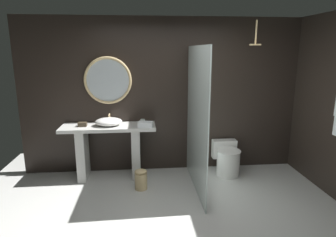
# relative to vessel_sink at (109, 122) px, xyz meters

# --- Properties ---
(ground_plane) EXTENTS (5.76, 5.76, 0.00)m
(ground_plane) POSITION_rel_vessel_sink_xyz_m (0.92, -1.58, -0.95)
(ground_plane) COLOR silver
(back_wall_panel) EXTENTS (4.80, 0.10, 2.60)m
(back_wall_panel) POSITION_rel_vessel_sink_xyz_m (0.92, 0.32, 0.35)
(back_wall_panel) COLOR black
(back_wall_panel) RESTS_ON ground_plane
(vanity_counter) EXTENTS (1.50, 0.50, 0.88)m
(vanity_counter) POSITION_rel_vessel_sink_xyz_m (-0.01, 0.00, -0.40)
(vanity_counter) COLOR silver
(vanity_counter) RESTS_ON ground_plane
(vessel_sink) EXTENTS (0.43, 0.35, 0.17)m
(vessel_sink) POSITION_rel_vessel_sink_xyz_m (0.00, 0.00, 0.00)
(vessel_sink) COLOR white
(vessel_sink) RESTS_ON vanity_counter
(tumbler_cup) EXTENTS (0.08, 0.08, 0.08)m
(tumbler_cup) POSITION_rel_vessel_sink_xyz_m (0.54, 0.05, -0.02)
(tumbler_cup) COLOR silver
(tumbler_cup) RESTS_ON vanity_counter
(tissue_box) EXTENTS (0.13, 0.11, 0.06)m
(tissue_box) POSITION_rel_vessel_sink_xyz_m (-0.41, -0.01, -0.03)
(tissue_box) COLOR #3D3323
(tissue_box) RESTS_ON vanity_counter
(round_wall_mirror) EXTENTS (0.78, 0.05, 0.78)m
(round_wall_mirror) POSITION_rel_vessel_sink_xyz_m (-0.01, 0.23, 0.63)
(round_wall_mirror) COLOR #D6B77F
(shower_glass_panel) EXTENTS (0.02, 1.54, 2.13)m
(shower_glass_panel) POSITION_rel_vessel_sink_xyz_m (1.33, -0.50, 0.12)
(shower_glass_panel) COLOR silver
(shower_glass_panel) RESTS_ON ground_plane
(rain_shower_head) EXTENTS (0.17, 0.17, 0.37)m
(rain_shower_head) POSITION_rel_vessel_sink_xyz_m (2.25, -0.22, 1.24)
(rain_shower_head) COLOR #D6B77F
(toilet) EXTENTS (0.42, 0.58, 0.53)m
(toilet) POSITION_rel_vessel_sink_xyz_m (1.96, -0.05, -0.68)
(toilet) COLOR white
(toilet) RESTS_ON ground_plane
(waste_bin) EXTENTS (0.19, 0.19, 0.31)m
(waste_bin) POSITION_rel_vessel_sink_xyz_m (0.50, -0.49, -0.79)
(waste_bin) COLOR #D6B77F
(waste_bin) RESTS_ON ground_plane
(folded_hand_towel) EXTENTS (0.25, 0.18, 0.09)m
(folded_hand_towel) POSITION_rel_vessel_sink_xyz_m (0.58, -0.15, -0.02)
(folded_hand_towel) COLOR white
(folded_hand_towel) RESTS_ON vanity_counter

